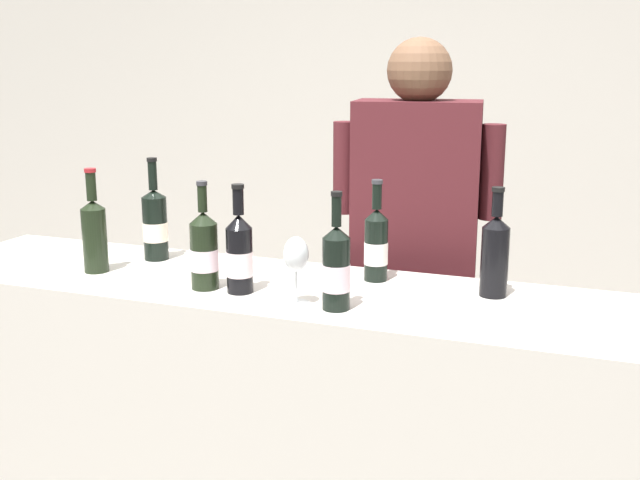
% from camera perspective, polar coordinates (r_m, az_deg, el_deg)
% --- Properties ---
extents(wall_back, '(8.00, 0.10, 2.80)m').
position_cam_1_polar(wall_back, '(4.73, 9.30, 9.93)').
color(wall_back, beige).
rests_on(wall_back, ground_plane).
extents(counter, '(2.31, 0.56, 1.00)m').
position_cam_1_polar(counter, '(2.52, -3.68, -14.24)').
color(counter, beige).
rests_on(counter, ground_plane).
extents(wine_bottle_0, '(0.08, 0.08, 0.32)m').
position_cam_1_polar(wine_bottle_0, '(2.22, -6.01, -1.00)').
color(wine_bottle_0, black).
rests_on(wine_bottle_0, counter).
extents(wine_bottle_1, '(0.07, 0.07, 0.31)m').
position_cam_1_polar(wine_bottle_1, '(2.34, 4.20, -0.31)').
color(wine_bottle_1, black).
rests_on(wine_bottle_1, counter).
extents(wine_bottle_2, '(0.08, 0.08, 0.32)m').
position_cam_1_polar(wine_bottle_2, '(2.28, -8.61, -0.78)').
color(wine_bottle_2, black).
rests_on(wine_bottle_2, counter).
extents(wine_bottle_3, '(0.08, 0.08, 0.33)m').
position_cam_1_polar(wine_bottle_3, '(2.53, -16.43, 0.52)').
color(wine_bottle_3, black).
rests_on(wine_bottle_3, counter).
extents(wine_bottle_4, '(0.08, 0.08, 0.35)m').
position_cam_1_polar(wine_bottle_4, '(2.64, -12.17, 1.18)').
color(wine_bottle_4, black).
rests_on(wine_bottle_4, counter).
extents(wine_bottle_5, '(0.08, 0.08, 0.32)m').
position_cam_1_polar(wine_bottle_5, '(2.23, 12.88, -0.97)').
color(wine_bottle_5, black).
rests_on(wine_bottle_5, counter).
extents(wine_bottle_6, '(0.08, 0.08, 0.32)m').
position_cam_1_polar(wine_bottle_6, '(2.06, 1.21, -2.10)').
color(wine_bottle_6, black).
rests_on(wine_bottle_6, counter).
extents(wine_glass, '(0.08, 0.08, 0.19)m').
position_cam_1_polar(wine_glass, '(2.10, -1.79, -1.31)').
color(wine_glass, silver).
rests_on(wine_glass, counter).
extents(person_server, '(0.58, 0.30, 1.74)m').
position_cam_1_polar(person_server, '(2.77, 6.94, -3.84)').
color(person_server, black).
rests_on(person_server, ground_plane).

